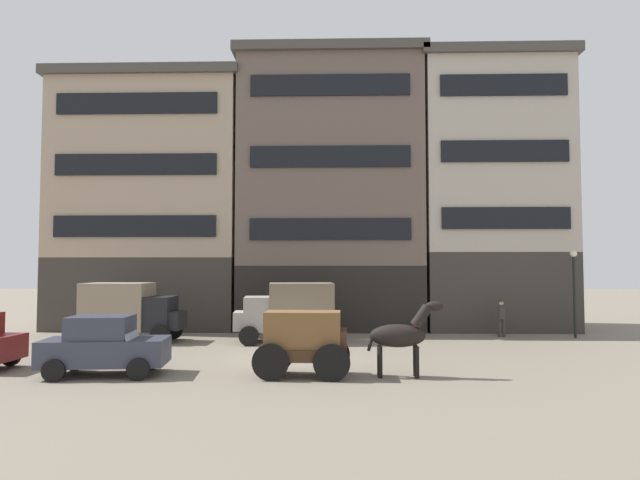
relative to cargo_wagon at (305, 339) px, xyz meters
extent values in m
plane|color=slate|center=(-0.46, 3.42, -1.15)|extent=(120.00, 120.00, 0.00)
cube|color=#38332D|center=(-9.29, 13.42, 0.76)|extent=(9.97, 5.78, 3.82)
cube|color=tan|center=(-9.29, 13.42, 7.45)|extent=(9.97, 5.78, 9.56)
cube|color=#47423D|center=(-9.29, 13.42, 12.48)|extent=(10.47, 6.28, 0.50)
cube|color=black|center=(-9.29, 10.47, 4.27)|extent=(8.37, 0.12, 1.10)
cube|color=black|center=(-9.29, 10.47, 7.45)|extent=(8.37, 0.12, 1.10)
cube|color=black|center=(-9.29, 10.47, 10.64)|extent=(8.37, 0.12, 1.10)
cube|color=black|center=(0.71, 13.42, 0.55)|extent=(9.73, 5.78, 3.40)
cube|color=#66564C|center=(0.71, 13.42, 7.81)|extent=(9.73, 5.78, 11.11)
cube|color=#47423D|center=(0.71, 13.42, 13.61)|extent=(10.23, 6.28, 0.50)
cube|color=black|center=(0.71, 10.47, 4.10)|extent=(8.17, 0.12, 1.10)
cube|color=black|center=(0.71, 10.47, 7.81)|extent=(8.17, 0.12, 1.10)
cube|color=black|center=(0.71, 10.47, 11.51)|extent=(8.17, 0.12, 1.10)
cube|color=#38332D|center=(9.54, 13.42, 0.90)|extent=(7.63, 5.78, 4.09)
cube|color=#B7AD9E|center=(9.54, 13.42, 8.03)|extent=(7.63, 5.78, 10.19)
cube|color=#47423D|center=(9.54, 13.42, 13.38)|extent=(8.13, 6.28, 0.50)
cube|color=black|center=(9.54, 10.47, 4.64)|extent=(6.41, 0.12, 1.10)
cube|color=black|center=(9.54, 10.47, 8.03)|extent=(6.41, 0.12, 1.10)
cube|color=black|center=(9.54, 10.47, 11.43)|extent=(6.41, 0.12, 1.10)
cube|color=#3D2819|center=(-0.05, 0.00, -0.45)|extent=(2.72, 1.35, 0.36)
cube|color=brown|center=(-0.05, 0.00, 0.28)|extent=(2.32, 1.15, 1.10)
cube|color=#3D2819|center=(1.10, -0.02, 0.03)|extent=(0.42, 1.05, 0.50)
cylinder|color=black|center=(0.86, 0.69, -0.60)|extent=(1.10, 0.10, 1.10)
cylinder|color=black|center=(0.83, -0.73, -0.60)|extent=(1.10, 0.10, 1.10)
cylinder|color=black|center=(-0.94, 0.73, -0.60)|extent=(1.10, 0.10, 1.10)
cylinder|color=black|center=(-0.96, -0.69, -0.60)|extent=(1.10, 0.10, 1.10)
ellipsoid|color=black|center=(2.85, 0.00, 0.10)|extent=(1.71, 0.63, 0.70)
cylinder|color=black|center=(3.57, -0.01, 0.70)|extent=(0.67, 0.33, 0.76)
ellipsoid|color=black|center=(3.97, -0.02, 1.00)|extent=(0.56, 0.25, 0.30)
cylinder|color=black|center=(2.04, 0.02, -0.05)|extent=(0.27, 0.11, 0.65)
cylinder|color=black|center=(3.40, 0.17, -0.67)|extent=(0.14, 0.14, 0.95)
cylinder|color=black|center=(3.40, -0.19, -0.67)|extent=(0.14, 0.14, 0.95)
cylinder|color=black|center=(2.30, 0.19, -0.67)|extent=(0.14, 0.14, 0.95)
cylinder|color=black|center=(2.30, -0.17, -0.67)|extent=(0.14, 0.14, 0.95)
cube|color=gray|center=(-2.35, 7.16, 0.12)|extent=(1.56, 1.83, 1.50)
cube|color=gray|center=(-3.04, 7.09, -0.18)|extent=(1.04, 1.53, 0.80)
cube|color=#756651|center=(-0.56, 7.34, 0.42)|extent=(2.97, 2.17, 2.10)
cube|color=silver|center=(-2.79, 7.12, 0.37)|extent=(0.32, 1.37, 0.64)
cylinder|color=black|center=(-2.70, 6.17, -0.73)|extent=(0.86, 0.30, 0.84)
cylinder|color=black|center=(-2.89, 8.06, -0.73)|extent=(0.86, 0.30, 0.84)
cylinder|color=black|center=(0.28, 6.47, -0.73)|extent=(0.86, 0.30, 0.84)
cylinder|color=black|center=(0.10, 8.36, -0.73)|extent=(0.86, 0.30, 0.84)
cube|color=black|center=(-6.97, 7.23, 0.12)|extent=(1.41, 1.71, 1.50)
cube|color=black|center=(-6.27, 7.23, -0.18)|extent=(0.91, 1.45, 0.80)
cube|color=gray|center=(-8.77, 7.24, 0.42)|extent=(2.81, 1.92, 2.10)
cube|color=silver|center=(-6.52, 7.23, 0.37)|extent=(0.20, 1.36, 0.64)
cylinder|color=black|center=(-6.51, 8.18, -0.73)|extent=(0.84, 0.22, 0.84)
cylinder|color=black|center=(-6.52, 6.28, -0.73)|extent=(0.84, 0.22, 0.84)
cylinder|color=black|center=(-9.51, 8.20, -0.73)|extent=(0.84, 0.22, 0.84)
cylinder|color=black|center=(-9.52, 6.30, -0.73)|extent=(0.84, 0.22, 0.84)
cylinder|color=black|center=(-10.04, 1.49, -0.82)|extent=(0.67, 0.20, 0.66)
cube|color=#333847|center=(-6.16, -0.01, -0.42)|extent=(3.85, 1.99, 0.80)
cube|color=#333847|center=(-6.30, -0.03, 0.33)|extent=(1.95, 1.63, 0.70)
cube|color=silver|center=(-5.46, 0.07, 0.20)|extent=(0.48, 1.34, 0.56)
cylinder|color=black|center=(-5.05, 0.96, -0.82)|extent=(0.68, 0.25, 0.66)
cylinder|color=black|center=(-4.87, -0.71, -0.82)|extent=(0.68, 0.25, 0.66)
cylinder|color=black|center=(-7.44, 0.70, -0.82)|extent=(0.68, 0.25, 0.66)
cylinder|color=black|center=(-7.26, -0.97, -0.82)|extent=(0.68, 0.25, 0.66)
cylinder|color=#38332D|center=(8.79, 9.33, -0.72)|extent=(0.16, 0.16, 0.85)
cylinder|color=#38332D|center=(8.99, 9.33, -0.72)|extent=(0.16, 0.16, 0.85)
cylinder|color=#38332D|center=(8.89, 9.33, 0.01)|extent=(0.50, 0.50, 0.62)
sphere|color=tan|center=(8.89, 9.33, 0.45)|extent=(0.22, 0.22, 0.22)
cylinder|color=#38332D|center=(8.89, 9.33, 0.55)|extent=(0.28, 0.28, 0.02)
cylinder|color=#38332D|center=(8.89, 9.33, 0.60)|extent=(0.18, 0.18, 0.09)
cylinder|color=black|center=(12.23, 9.06, 0.75)|extent=(0.12, 0.12, 3.80)
sphere|color=silver|center=(12.23, 9.06, 2.81)|extent=(0.32, 0.32, 0.32)
cylinder|color=maroon|center=(4.79, 9.49, -0.80)|extent=(0.24, 0.24, 0.70)
sphere|color=maroon|center=(4.79, 9.49, -0.43)|extent=(0.22, 0.22, 0.22)
camera|label=1|loc=(0.91, -16.44, 2.21)|focal=29.95mm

